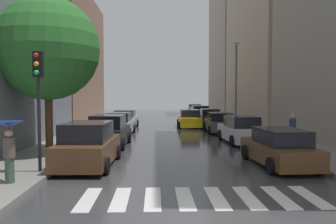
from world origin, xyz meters
TOP-DOWN VIEW (x-y plane):
  - ground_plane at (0.00, 24.00)m, footprint 28.00×72.00m
  - sidewalk_left at (-6.50, 24.00)m, footprint 3.00×72.00m
  - sidewalk_right at (6.50, 24.00)m, footprint 3.00×72.00m
  - crosswalk_stripes at (0.00, 1.68)m, footprint 6.75×2.20m
  - building_left_mid at (-11.00, 28.25)m, footprint 6.00×16.65m
  - building_right_mid at (11.00, 27.98)m, footprint 6.00×16.31m
  - building_right_far at (11.00, 43.85)m, footprint 6.00×13.69m
  - parked_car_left_nearest at (-4.00, 6.06)m, footprint 2.27×4.62m
  - parked_car_left_second at (-3.92, 11.40)m, footprint 2.29×4.34m
  - parked_car_left_third at (-3.92, 17.08)m, footprint 2.15×4.39m
  - parked_car_left_fourth at (-3.97, 22.51)m, footprint 2.18×4.54m
  - parked_car_right_nearest at (3.79, 5.86)m, footprint 2.16×4.67m
  - parked_car_right_second at (3.92, 12.60)m, footprint 2.18×4.60m
  - parked_car_right_third at (3.75, 18.42)m, footprint 2.21×4.30m
  - parked_car_right_fourth at (3.92, 24.49)m, footprint 2.15×4.23m
  - parked_car_right_fifth at (3.77, 30.69)m, footprint 2.24×4.77m
  - parked_car_right_sixth at (3.93, 36.78)m, footprint 2.16×4.85m
  - taxi_midroad at (1.79, 22.60)m, footprint 2.13×4.64m
  - pedestrian_foreground at (6.41, 10.84)m, footprint 0.36×0.36m
  - pedestrian_near_tree at (-5.85, 2.98)m, footprint 0.91×0.91m
  - street_tree_left at (-6.43, 8.80)m, footprint 4.94×4.94m
  - traffic_light_left_corner at (-5.45, 4.54)m, footprint 0.30×0.42m
  - lamp_post_right at (5.55, 20.59)m, footprint 0.60×0.28m

SIDE VIEW (x-z plane):
  - ground_plane at x=0.00m, z-range -0.04..0.00m
  - crosswalk_stripes at x=0.00m, z-range 0.00..0.01m
  - sidewalk_left at x=-6.50m, z-range 0.00..0.15m
  - sidewalk_right at x=6.50m, z-range 0.00..0.15m
  - parked_car_right_nearest at x=3.79m, z-range -0.04..1.50m
  - parked_car_right_third at x=3.75m, z-range -0.04..1.52m
  - parked_car_left_fourth at x=-3.97m, z-range -0.05..1.55m
  - parked_car_right_fourth at x=3.92m, z-range -0.05..1.56m
  - taxi_midroad at x=1.79m, z-range -0.14..1.67m
  - parked_car_left_third at x=-3.92m, z-range -0.05..1.60m
  - parked_car_right_second at x=3.92m, z-range -0.05..1.61m
  - parked_car_right_fifth at x=3.77m, z-range -0.06..1.68m
  - parked_car_right_sixth at x=3.93m, z-range -0.06..1.69m
  - parked_car_left_second at x=-3.92m, z-range -0.07..1.73m
  - parked_car_left_nearest at x=-4.00m, z-range -0.07..1.76m
  - pedestrian_foreground at x=6.41m, z-range 0.19..1.90m
  - pedestrian_near_tree at x=-5.85m, z-range 0.55..2.49m
  - traffic_light_left_corner at x=-5.45m, z-range 1.14..5.44m
  - lamp_post_right at x=5.55m, z-range 0.69..7.96m
  - street_tree_left at x=-6.43m, z-range 1.40..8.85m
  - building_left_mid at x=-11.00m, z-range 0.00..13.32m
  - building_right_mid at x=11.00m, z-range 0.00..16.82m
  - building_right_far at x=11.00m, z-range 0.00..21.52m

